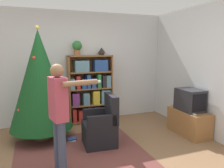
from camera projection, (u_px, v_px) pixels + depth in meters
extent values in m
plane|color=#846042|center=(95.00, 164.00, 3.31)|extent=(14.00, 14.00, 0.00)
cube|color=silver|center=(69.00, 67.00, 5.15)|extent=(8.00, 0.10, 2.60)
cube|color=silver|center=(223.00, 73.00, 3.95)|extent=(0.10, 8.00, 2.60)
cube|color=brown|center=(83.00, 157.00, 3.53)|extent=(2.11, 2.03, 0.01)
cube|color=brown|center=(69.00, 90.00, 5.00)|extent=(0.03, 0.32, 1.59)
cube|color=brown|center=(110.00, 88.00, 5.35)|extent=(0.03, 0.32, 1.59)
cube|color=brown|center=(90.00, 56.00, 5.06)|extent=(1.04, 0.32, 0.03)
cube|color=brown|center=(89.00, 88.00, 5.32)|extent=(1.04, 0.01, 1.59)
cube|color=brown|center=(91.00, 120.00, 5.30)|extent=(1.01, 0.32, 0.03)
cube|color=#B22D28|center=(74.00, 115.00, 5.11)|extent=(0.09, 0.28, 0.31)
cube|color=#B22D28|center=(80.00, 115.00, 5.17)|extent=(0.09, 0.29, 0.27)
cube|color=#232328|center=(85.00, 114.00, 5.21)|extent=(0.10, 0.29, 0.32)
cube|color=gold|center=(91.00, 114.00, 5.24)|extent=(0.10, 0.25, 0.30)
cube|color=#284C93|center=(97.00, 113.00, 5.28)|extent=(0.12, 0.23, 0.31)
cube|color=#232328|center=(102.00, 113.00, 5.33)|extent=(0.10, 0.23, 0.28)
cube|color=#2D7A42|center=(107.00, 113.00, 5.40)|extent=(0.09, 0.27, 0.23)
cube|color=brown|center=(90.00, 104.00, 5.24)|extent=(1.01, 0.32, 0.03)
cube|color=#843889|center=(75.00, 99.00, 5.07)|extent=(0.16, 0.28, 0.28)
cube|color=#5B899E|center=(86.00, 99.00, 5.13)|extent=(0.15, 0.23, 0.28)
cube|color=gold|center=(95.00, 97.00, 5.24)|extent=(0.16, 0.30, 0.31)
cube|color=#5B899E|center=(105.00, 96.00, 5.29)|extent=(0.22, 0.24, 0.32)
cube|color=brown|center=(90.00, 88.00, 5.18)|extent=(1.01, 0.32, 0.03)
cube|color=#5B899E|center=(72.00, 84.00, 5.00)|extent=(0.10, 0.30, 0.24)
cube|color=#B22D28|center=(78.00, 82.00, 5.03)|extent=(0.08, 0.28, 0.30)
cube|color=#284C93|center=(83.00, 84.00, 5.05)|extent=(0.10, 0.22, 0.23)
cube|color=#284C93|center=(88.00, 81.00, 5.12)|extent=(0.08, 0.29, 0.32)
cube|color=#284C93|center=(93.00, 83.00, 5.14)|extent=(0.10, 0.24, 0.22)
cube|color=#2D7A42|center=(98.00, 81.00, 5.18)|extent=(0.08, 0.25, 0.31)
cube|color=#232328|center=(103.00, 81.00, 5.23)|extent=(0.10, 0.24, 0.29)
cube|color=#5B899E|center=(107.00, 81.00, 5.27)|extent=(0.10, 0.26, 0.28)
cube|color=brown|center=(90.00, 72.00, 5.12)|extent=(1.01, 0.32, 0.03)
cube|color=#5B899E|center=(81.00, 66.00, 5.00)|extent=(0.32, 0.26, 0.26)
cube|color=#284C93|center=(100.00, 65.00, 5.15)|extent=(0.32, 0.25, 0.27)
cube|color=#996638|center=(189.00, 122.00, 4.47)|extent=(0.43, 0.90, 0.50)
cube|color=#28282D|center=(190.00, 100.00, 4.39)|extent=(0.40, 0.53, 0.44)
cube|color=black|center=(200.00, 103.00, 4.14)|extent=(0.33, 0.01, 0.34)
cube|color=white|center=(193.00, 114.00, 4.13)|extent=(0.04, 0.12, 0.02)
cylinder|color=#4C3323|center=(43.00, 135.00, 4.28)|extent=(0.36, 0.36, 0.10)
cylinder|color=brown|center=(43.00, 130.00, 4.26)|extent=(0.08, 0.08, 0.12)
cone|color=#14471E|center=(40.00, 80.00, 4.11)|extent=(1.18, 1.18, 1.87)
sphere|color=red|center=(61.00, 107.00, 4.56)|extent=(0.06, 0.06, 0.06)
sphere|color=#335BB2|center=(49.00, 86.00, 4.46)|extent=(0.05, 0.05, 0.05)
sphere|color=gold|center=(59.00, 106.00, 4.00)|extent=(0.06, 0.06, 0.06)
sphere|color=#335BB2|center=(44.00, 80.00, 4.40)|extent=(0.06, 0.06, 0.06)
sphere|color=red|center=(19.00, 110.00, 3.87)|extent=(0.07, 0.07, 0.07)
sphere|color=silver|center=(37.00, 80.00, 4.36)|extent=(0.05, 0.05, 0.05)
sphere|color=red|center=(34.00, 58.00, 3.89)|extent=(0.06, 0.06, 0.06)
sphere|color=#E5CC4C|center=(37.00, 27.00, 3.96)|extent=(0.07, 0.07, 0.07)
cube|color=black|center=(99.00, 134.00, 3.95)|extent=(0.60, 0.60, 0.42)
cube|color=black|center=(111.00, 108.00, 3.94)|extent=(0.16, 0.57, 0.50)
cube|color=black|center=(96.00, 113.00, 4.13)|extent=(0.51, 0.12, 0.20)
cube|color=black|center=(102.00, 121.00, 3.68)|extent=(0.51, 0.12, 0.20)
cylinder|color=#38425B|center=(58.00, 144.00, 3.09)|extent=(0.11, 0.11, 0.77)
cylinder|color=#38425B|center=(62.00, 149.00, 2.94)|extent=(0.11, 0.11, 0.77)
cube|color=#AD4256|center=(58.00, 99.00, 2.91)|extent=(0.24, 0.35, 0.58)
cylinder|color=#8C6647|center=(53.00, 98.00, 3.08)|extent=(0.07, 0.07, 0.46)
cylinder|color=#8C6647|center=(80.00, 83.00, 2.83)|extent=(0.48, 0.17, 0.07)
cube|color=white|center=(97.00, 82.00, 2.96)|extent=(0.12, 0.06, 0.03)
sphere|color=#8C6647|center=(57.00, 71.00, 2.85)|extent=(0.18, 0.18, 0.18)
cylinder|color=#935B38|center=(77.00, 53.00, 4.95)|extent=(0.14, 0.14, 0.12)
sphere|color=#2D7033|center=(77.00, 46.00, 4.92)|extent=(0.22, 0.22, 0.22)
cylinder|color=#473828|center=(102.00, 54.00, 5.15)|extent=(0.12, 0.12, 0.04)
cone|color=black|center=(102.00, 50.00, 5.14)|extent=(0.20, 0.20, 0.14)
cube|color=beige|center=(72.00, 140.00, 4.14)|extent=(0.17, 0.15, 0.02)
cube|color=#284C93|center=(72.00, 139.00, 4.14)|extent=(0.18, 0.16, 0.03)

